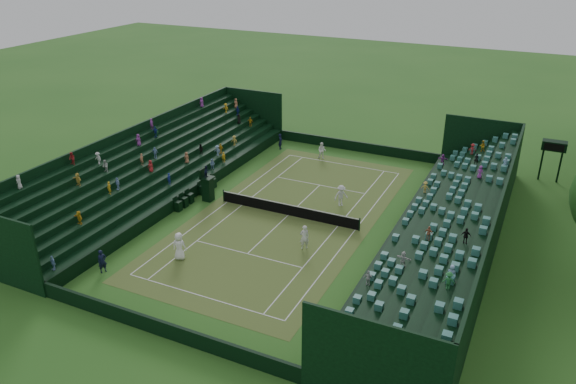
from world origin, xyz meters
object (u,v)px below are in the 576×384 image
(tennis_net, at_px, (288,209))
(player_far_east, at_px, (341,196))
(umpire_chair, at_px, (207,186))
(player_far_west, at_px, (322,151))
(player_near_east, at_px, (304,237))
(player_near_west, at_px, (179,246))

(tennis_net, bearing_deg, player_far_east, 48.06)
(tennis_net, bearing_deg, umpire_chair, -177.38)
(player_far_west, distance_m, player_far_east, 10.50)
(tennis_net, xyz_separation_m, player_near_east, (3.18, -4.05, 0.37))
(tennis_net, xyz_separation_m, player_near_west, (-3.75, -8.89, 0.45))
(umpire_chair, bearing_deg, player_far_west, 69.51)
(player_far_west, bearing_deg, tennis_net, -91.67)
(umpire_chair, relative_size, player_near_west, 1.57)
(tennis_net, xyz_separation_m, umpire_chair, (-7.07, -0.32, 0.78))
(player_near_east, bearing_deg, player_far_east, -129.13)
(tennis_net, height_order, umpire_chair, umpire_chair)
(player_near_west, height_order, player_far_east, player_near_west)
(umpire_chair, height_order, player_near_west, umpire_chair)
(player_near_west, xyz_separation_m, player_far_west, (1.44, 21.32, -0.15))
(umpire_chair, distance_m, player_near_west, 9.20)
(player_near_east, xyz_separation_m, player_far_west, (-5.49, 16.48, -0.08))
(umpire_chair, distance_m, player_far_east, 10.80)
(player_near_east, relative_size, player_far_west, 1.09)
(player_near_west, bearing_deg, player_near_east, -158.52)
(player_near_east, height_order, player_far_west, player_near_east)
(tennis_net, height_order, player_near_west, player_near_west)
(player_near_east, bearing_deg, player_far_west, -111.64)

